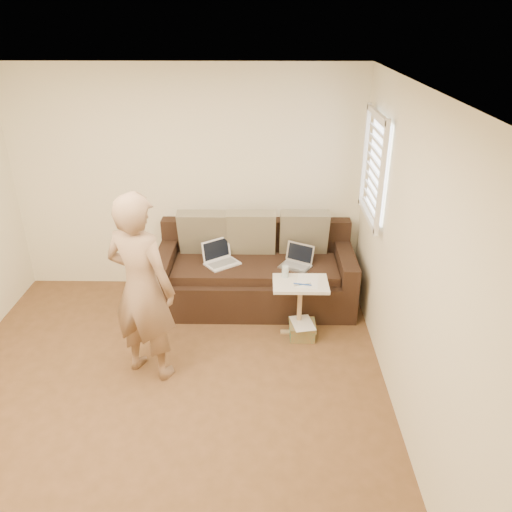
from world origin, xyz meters
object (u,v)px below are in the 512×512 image
laptop_silver (295,267)px  side_table (299,308)px  sofa (255,270)px  laptop_white (222,264)px  striped_box (302,330)px  drinking_glass (285,272)px  person (142,288)px

laptop_silver → side_table: size_ratio=0.53×
sofa → laptop_white: size_ratio=6.18×
side_table → striped_box: size_ratio=2.26×
sofa → laptop_silver: (0.44, -0.12, 0.10)m
side_table → drinking_glass: size_ratio=5.09×
person → drinking_glass: size_ratio=14.84×
laptop_silver → striped_box: bearing=-55.2°
drinking_glass → striped_box: 0.64m
laptop_silver → side_table: laptop_silver is taller
person → sofa: bearing=-104.9°
sofa → laptop_white: 0.38m
drinking_glass → striped_box: size_ratio=0.44×
sofa → laptop_white: bearing=-170.6°
laptop_silver → laptop_white: laptop_white is taller
sofa → drinking_glass: size_ratio=18.33×
sofa → striped_box: 0.92m
sofa → drinking_glass: bearing=-58.5°
laptop_white → drinking_glass: size_ratio=2.96×
side_table → drinking_glass: (-0.15, 0.12, 0.37)m
sofa → drinking_glass: (0.31, -0.51, 0.25)m
laptop_white → person: size_ratio=0.20×
sofa → side_table: bearing=-53.4°
drinking_glass → striped_box: drinking_glass is taller
laptop_silver → drinking_glass: drinking_glass is taller
striped_box → sofa: bearing=125.5°
person → drinking_glass: person is taller
sofa → laptop_white: (-0.37, -0.06, 0.10)m
sofa → drinking_glass: 0.65m
laptop_silver → person: person is taller
side_table → striped_box: bearing=-65.3°
laptop_silver → person: 1.85m
person → striped_box: 1.77m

